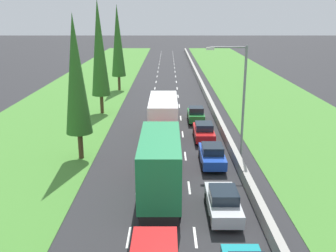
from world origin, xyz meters
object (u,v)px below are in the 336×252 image
object	(u,v)px
green_hatchback_right_lane	(195,115)
poplar_tree_fourth	(117,41)
silver_sedan_right_lane	(223,202)
green_box_truck_centre_lane	(160,163)
blue_sedan_right_lane	(212,155)
white_box_truck_centre_lane	(163,118)
orange_sedan_centre_lane	(167,110)
street_light_mast	(239,94)
poplar_tree_second	(75,75)
poplar_tree_third	(99,48)
red_sedan_right_lane	(203,131)

from	to	relation	value
green_hatchback_right_lane	poplar_tree_fourth	bearing A→B (deg)	120.13
silver_sedan_right_lane	green_box_truck_centre_lane	size ratio (longest dim) A/B	0.48
green_box_truck_centre_lane	blue_sedan_right_lane	distance (m)	6.60
white_box_truck_centre_lane	orange_sedan_centre_lane	xyz separation A→B (m)	(0.35, 8.74, -1.37)
silver_sedan_right_lane	poplar_tree_fourth	world-z (taller)	poplar_tree_fourth
green_box_truck_centre_lane	street_light_mast	distance (m)	9.89
silver_sedan_right_lane	orange_sedan_centre_lane	size ratio (longest dim) A/B	1.00
white_box_truck_centre_lane	street_light_mast	world-z (taller)	street_light_mast
poplar_tree_fourth	blue_sedan_right_lane	bearing A→B (deg)	-70.24
green_hatchback_right_lane	poplar_tree_second	world-z (taller)	poplar_tree_second
orange_sedan_centre_lane	poplar_tree_second	distance (m)	16.14
silver_sedan_right_lane	green_hatchback_right_lane	bearing A→B (deg)	90.52
silver_sedan_right_lane	poplar_tree_third	bearing A→B (deg)	114.72
blue_sedan_right_lane	orange_sedan_centre_lane	bearing A→B (deg)	103.45
red_sedan_right_lane	street_light_mast	bearing A→B (deg)	-60.64
silver_sedan_right_lane	white_box_truck_centre_lane	size ratio (longest dim) A/B	0.48
poplar_tree_third	poplar_tree_fourth	size ratio (longest dim) A/B	1.02
white_box_truck_centre_lane	poplar_tree_second	bearing A→B (deg)	-145.66
silver_sedan_right_lane	poplar_tree_third	world-z (taller)	poplar_tree_third
poplar_tree_fourth	green_hatchback_right_lane	bearing A→B (deg)	-59.87
blue_sedan_right_lane	white_box_truck_centre_lane	world-z (taller)	white_box_truck_centre_lane
street_light_mast	green_box_truck_centre_lane	bearing A→B (deg)	-131.03
silver_sedan_right_lane	green_box_truck_centre_lane	distance (m)	4.74
poplar_tree_third	poplar_tree_fourth	bearing A→B (deg)	88.79
silver_sedan_right_lane	white_box_truck_centre_lane	world-z (taller)	white_box_truck_centre_lane
blue_sedan_right_lane	red_sedan_right_lane	distance (m)	6.16
blue_sedan_right_lane	poplar_tree_third	size ratio (longest dim) A/B	0.35
red_sedan_right_lane	poplar_tree_fourth	size ratio (longest dim) A/B	0.35
green_hatchback_right_lane	poplar_tree_second	bearing A→B (deg)	-132.62
red_sedan_right_lane	orange_sedan_centre_lane	distance (m)	9.09
green_box_truck_centre_lane	poplar_tree_second	world-z (taller)	poplar_tree_second
silver_sedan_right_lane	red_sedan_right_lane	world-z (taller)	same
silver_sedan_right_lane	street_light_mast	size ratio (longest dim) A/B	0.50
green_hatchback_right_lane	street_light_mast	xyz separation A→B (m)	(2.67, -10.30, 4.40)
blue_sedan_right_lane	red_sedan_right_lane	size ratio (longest dim) A/B	1.00
green_box_truck_centre_lane	poplar_tree_fourth	distance (m)	36.55
orange_sedan_centre_lane	white_box_truck_centre_lane	bearing A→B (deg)	-92.30
green_hatchback_right_lane	street_light_mast	size ratio (longest dim) A/B	0.43
orange_sedan_centre_lane	poplar_tree_second	size ratio (longest dim) A/B	0.39
green_box_truck_centre_lane	red_sedan_right_lane	bearing A→B (deg)	71.34
orange_sedan_centre_lane	poplar_tree_third	size ratio (longest dim) A/B	0.35
blue_sedan_right_lane	poplar_tree_fourth	size ratio (longest dim) A/B	0.35
poplar_tree_second	poplar_tree_third	distance (m)	14.80
silver_sedan_right_lane	poplar_tree_third	distance (m)	27.12
green_box_truck_centre_lane	street_light_mast	xyz separation A→B (m)	(6.18, 7.10, 3.05)
silver_sedan_right_lane	green_box_truck_centre_lane	xyz separation A→B (m)	(-3.69, 2.64, 1.37)
green_box_truck_centre_lane	poplar_tree_fourth	xyz separation A→B (m)	(-7.00, 35.49, 5.23)
blue_sedan_right_lane	poplar_tree_fourth	distance (m)	32.92
red_sedan_right_lane	orange_sedan_centre_lane	size ratio (longest dim) A/B	1.00
red_sedan_right_lane	poplar_tree_second	world-z (taller)	poplar_tree_second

